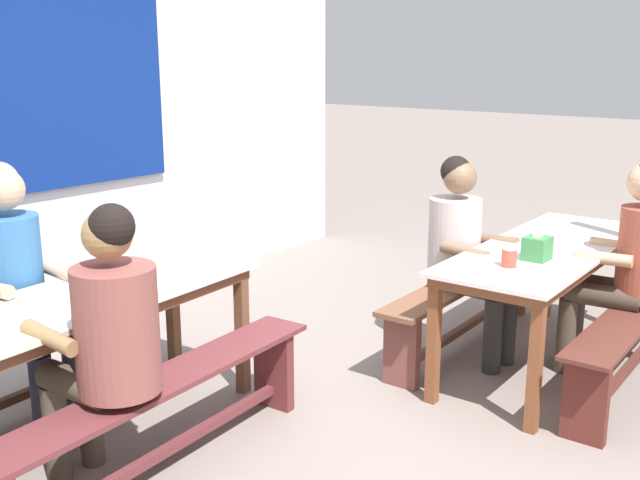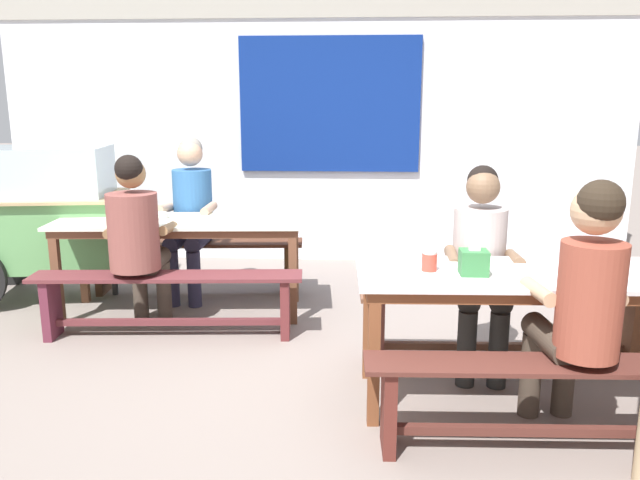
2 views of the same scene
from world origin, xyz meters
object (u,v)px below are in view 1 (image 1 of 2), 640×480
dining_table_far (78,313)px  person_right_near_table (464,246)px  person_left_back_turned (107,334)px  dining_table_near (547,258)px  bench_near_back (464,299)px  person_near_front (629,255)px  soup_bowl (38,301)px  bench_far_front (160,412)px  bench_near_front (632,336)px  condiment_jar (509,257)px  tissue_box (537,248)px  bench_far_back (18,359)px  person_center_facing (17,279)px

dining_table_far → person_right_near_table: 2.28m
person_left_back_turned → dining_table_far: bearing=69.7°
dining_table_near → bench_near_back: dining_table_near is taller
person_near_front → soup_bowl: person_near_front is taller
dining_table_near → person_near_front: bearing=-78.1°
bench_far_front → soup_bowl: (-0.21, 0.55, 0.46)m
bench_near_front → person_left_back_turned: bearing=150.8°
dining_table_near → person_left_back_turned: person_left_back_turned is taller
dining_table_near → condiment_jar: 0.58m
person_near_front → tissue_box: (-0.43, 0.37, 0.07)m
person_near_front → person_right_near_table: person_near_front is taller
bench_far_back → bench_far_front: size_ratio=0.99×
bench_near_front → tissue_box: (-0.36, 0.45, 0.51)m
bench_far_front → tissue_box: 2.18m
dining_table_near → bench_near_front: dining_table_near is taller
person_near_front → person_left_back_turned: size_ratio=1.02×
condiment_jar → bench_far_front: bearing=153.8°
bench_near_back → bench_far_front: bearing=172.2°
dining_table_far → person_near_front: bearing=-36.6°
bench_far_front → bench_near_front: size_ratio=1.02×
dining_table_near → person_right_near_table: 0.49m
person_near_front → person_center_facing: 3.30m
person_center_facing → tissue_box: size_ratio=8.66×
bench_near_back → person_right_near_table: (-0.18, -0.08, 0.40)m
bench_near_front → condiment_jar: bearing=138.7°
dining_table_near → bench_far_front: bearing=159.9°
dining_table_near → soup_bowl: size_ratio=13.58×
condiment_jar → person_near_front: bearing=-33.2°
bench_far_back → bench_near_front: same height
soup_bowl → bench_near_back: bearing=-19.3°
dining_table_near → condiment_jar: size_ratio=17.39×
bench_far_back → bench_near_back: same height
person_right_near_table → condiment_jar: (-0.36, -0.45, 0.08)m
tissue_box → person_right_near_table: bearing=75.2°
person_near_front → condiment_jar: bearing=146.8°
bench_far_front → condiment_jar: condiment_jar is taller
person_left_back_turned → bench_far_back: bearing=82.3°
bench_far_back → soup_bowl: size_ratio=13.23×
tissue_box → soup_bowl: bearing=145.9°
dining_table_far → person_left_back_turned: size_ratio=1.51×
person_right_near_table → soup_bowl: person_right_near_table is taller
bench_far_front → dining_table_near: bearing=-20.1°
dining_table_near → person_center_facing: person_center_facing is taller
dining_table_near → person_center_facing: (-2.34, 1.79, 0.08)m
bench_near_back → bench_near_front: (0.04, -1.04, -0.01)m
tissue_box → condiment_jar: 0.23m
bench_far_back → bench_near_front: (2.36, -2.38, -0.01)m
person_center_facing → tissue_box: bearing=-43.0°
bench_far_back → bench_far_front: 1.04m
soup_bowl → dining_table_near: bearing=-29.1°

